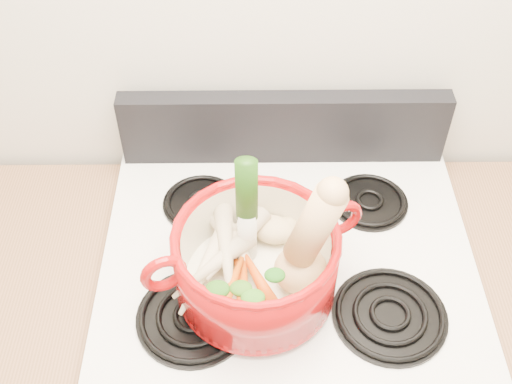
{
  "coord_description": "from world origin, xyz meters",
  "views": [
    {
      "loc": [
        -0.08,
        0.56,
        2.02
      ],
      "look_at": [
        -0.07,
        1.28,
        1.26
      ],
      "focal_mm": 45.0,
      "sensor_mm": 36.0,
      "label": 1
    }
  ],
  "objects_px": {
    "squash": "(303,242)",
    "dutch_oven": "(256,262)",
    "leek": "(247,209)",
    "stove_body": "(281,367)"
  },
  "relations": [
    {
      "from": "squash",
      "to": "dutch_oven",
      "type": "bearing_deg",
      "value": 167.45
    },
    {
      "from": "dutch_oven",
      "to": "squash",
      "type": "xyz_separation_m",
      "value": [
        0.08,
        -0.02,
        0.08
      ]
    },
    {
      "from": "dutch_oven",
      "to": "leek",
      "type": "height_order",
      "value": "leek"
    },
    {
      "from": "squash",
      "to": "leek",
      "type": "distance_m",
      "value": 0.12
    },
    {
      "from": "stove_body",
      "to": "dutch_oven",
      "type": "height_order",
      "value": "dutch_oven"
    },
    {
      "from": "stove_body",
      "to": "dutch_oven",
      "type": "xyz_separation_m",
      "value": [
        -0.07,
        -0.1,
        0.58
      ]
    },
    {
      "from": "stove_body",
      "to": "dutch_oven",
      "type": "distance_m",
      "value": 0.6
    },
    {
      "from": "stove_body",
      "to": "squash",
      "type": "distance_m",
      "value": 0.68
    },
    {
      "from": "dutch_oven",
      "to": "squash",
      "type": "relative_size",
      "value": 1.21
    },
    {
      "from": "squash",
      "to": "leek",
      "type": "bearing_deg",
      "value": 143.02
    }
  ]
}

